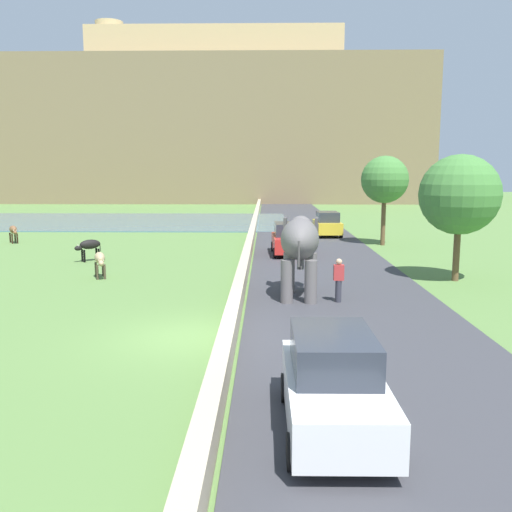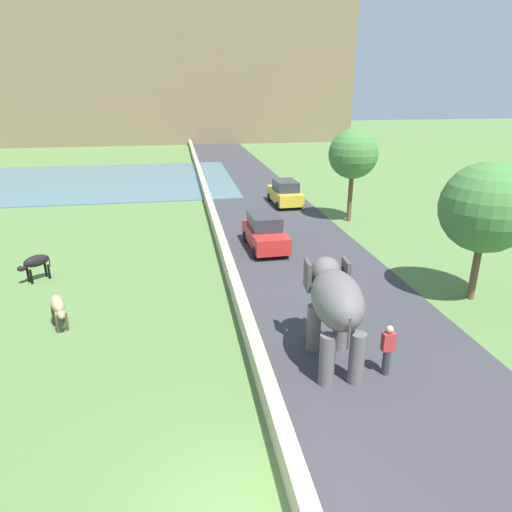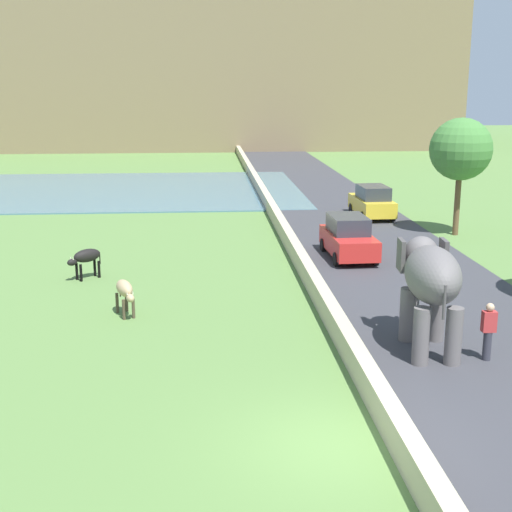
{
  "view_description": "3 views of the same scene",
  "coord_description": "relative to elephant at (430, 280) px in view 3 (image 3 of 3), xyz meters",
  "views": [
    {
      "loc": [
        2.21,
        -15.2,
        4.7
      ],
      "look_at": [
        1.8,
        6.06,
        1.41
      ],
      "focal_mm": 38.76,
      "sensor_mm": 36.0,
      "label": 1
    },
    {
      "loc": [
        -0.81,
        -6.22,
        7.84
      ],
      "look_at": [
        2.11,
        10.66,
        1.47
      ],
      "focal_mm": 31.73,
      "sensor_mm": 36.0,
      "label": 2
    },
    {
      "loc": [
        -2.62,
        -12.76,
        7.17
      ],
      "look_at": [
        -0.88,
        10.06,
        1.54
      ],
      "focal_mm": 49.2,
      "sensor_mm": 36.0,
      "label": 3
    }
  ],
  "objects": [
    {
      "name": "ground_plane",
      "position": [
        -3.44,
        -5.02,
        -2.04
      ],
      "size": [
        220.0,
        220.0,
        0.0
      ],
      "primitive_type": "plane",
      "color": "#567A3D"
    },
    {
      "name": "road_surface",
      "position": [
        1.56,
        14.98,
        -2.01
      ],
      "size": [
        7.0,
        120.0,
        0.06
      ],
      "primitive_type": "cube",
      "color": "#38383D",
      "rests_on": "ground"
    },
    {
      "name": "barrier_wall",
      "position": [
        -2.24,
        12.98,
        -1.67
      ],
      "size": [
        0.4,
        110.0,
        0.73
      ],
      "primitive_type": "cube",
      "color": "tan",
      "rests_on": "ground"
    },
    {
      "name": "lake",
      "position": [
        -17.44,
        30.91,
        -2.0
      ],
      "size": [
        36.0,
        18.0,
        0.08
      ],
      "primitive_type": "cube",
      "color": "slate",
      "rests_on": "ground"
    },
    {
      "name": "hill_distant",
      "position": [
        -9.44,
        71.75,
        8.37
      ],
      "size": [
        64.0,
        28.0,
        20.82
      ],
      "primitive_type": "cube",
      "color": "#7F6B4C",
      "rests_on": "ground"
    },
    {
      "name": "elephant",
      "position": [
        0.0,
        0.0,
        0.0
      ],
      "size": [
        1.62,
        3.52,
        2.99
      ],
      "color": "#605B5B",
      "rests_on": "ground"
    },
    {
      "name": "person_beside_elephant",
      "position": [
        1.33,
        -0.92,
        -1.16
      ],
      "size": [
        0.36,
        0.22,
        1.63
      ],
      "color": "#33333D",
      "rests_on": "ground"
    },
    {
      "name": "car_yellow",
      "position": [
        3.13,
        19.47,
        -1.14
      ],
      "size": [
        1.89,
        4.05,
        1.8
      ],
      "color": "gold",
      "rests_on": "ground"
    },
    {
      "name": "car_red",
      "position": [
        -0.02,
        10.55,
        -1.14
      ],
      "size": [
        1.9,
        4.05,
        1.8
      ],
      "color": "red",
      "rests_on": "ground"
    },
    {
      "name": "cow_black",
      "position": [
        -10.5,
        8.14,
        -1.2
      ],
      "size": [
        1.29,
        1.14,
        1.15
      ],
      "color": "black",
      "rests_on": "ground"
    },
    {
      "name": "cow_tan",
      "position": [
        -8.58,
        3.65,
        -1.2
      ],
      "size": [
        0.83,
        1.41,
        1.15
      ],
      "color": "tan",
      "rests_on": "ground"
    },
    {
      "name": "tree_mid",
      "position": [
        6.17,
        14.86,
        2.09
      ],
      "size": [
        2.96,
        2.96,
        5.64
      ],
      "color": "brown",
      "rests_on": "ground"
    }
  ]
}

